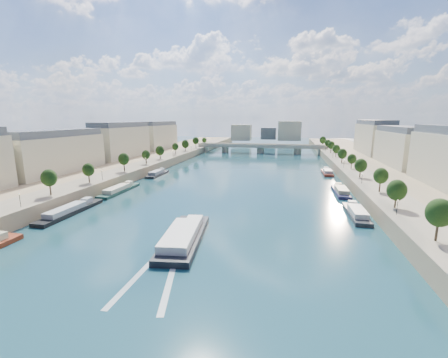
% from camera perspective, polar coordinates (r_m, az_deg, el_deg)
% --- Properties ---
extents(ground, '(700.00, 700.00, 0.00)m').
position_cam_1_polar(ground, '(145.04, 2.53, -0.66)').
color(ground, '#0D313B').
rests_on(ground, ground).
extents(quay_left, '(44.00, 520.00, 5.00)m').
position_cam_1_polar(quay_left, '(171.41, -21.94, 1.25)').
color(quay_left, '#9E8460').
rests_on(quay_left, ground).
extents(quay_right, '(44.00, 520.00, 5.00)m').
position_cam_1_polar(quay_right, '(150.89, 30.63, -0.84)').
color(quay_right, '#9E8460').
rests_on(quay_right, ground).
extents(pave_left, '(14.00, 520.00, 0.10)m').
position_cam_1_polar(pave_left, '(163.16, -17.62, 1.98)').
color(pave_left, gray).
rests_on(pave_left, quay_left).
extents(pave_right, '(14.00, 520.00, 0.10)m').
position_cam_1_polar(pave_right, '(146.23, 25.17, 0.36)').
color(pave_right, gray).
rests_on(pave_right, quay_right).
extents(trees_left, '(4.80, 268.80, 8.26)m').
position_cam_1_polar(trees_left, '(163.15, -16.78, 3.96)').
color(trees_left, '#382B1E').
rests_on(trees_left, ground).
extents(trees_right, '(4.80, 268.80, 8.26)m').
position_cam_1_polar(trees_right, '(154.60, 23.80, 3.07)').
color(trees_right, '#382B1E').
rests_on(trees_right, ground).
extents(lamps_left, '(0.36, 200.36, 4.28)m').
position_cam_1_polar(lamps_left, '(151.95, -18.04, 2.32)').
color(lamps_left, black).
rests_on(lamps_left, ground).
extents(lamps_right, '(0.36, 200.36, 4.28)m').
position_cam_1_polar(lamps_right, '(149.63, 23.16, 1.82)').
color(lamps_right, black).
rests_on(lamps_right, ground).
extents(buildings_left, '(16.00, 226.00, 23.20)m').
position_cam_1_polar(buildings_left, '(186.89, -23.57, 6.24)').
color(buildings_left, '#BEB492').
rests_on(buildings_left, ground).
extents(buildings_right, '(16.00, 226.00, 23.20)m').
position_cam_1_polar(buildings_right, '(164.69, 34.11, 4.62)').
color(buildings_right, '#BEB492').
rests_on(buildings_right, ground).
extents(skyline, '(79.00, 42.00, 22.00)m').
position_cam_1_polar(skyline, '(360.32, 8.86, 8.87)').
color(skyline, '#BEB492').
rests_on(skyline, ground).
extents(bridge, '(112.00, 12.00, 8.15)m').
position_cam_1_polar(bridge, '(268.31, 6.99, 5.99)').
color(bridge, '#C1B79E').
rests_on(bridge, ground).
extents(tour_barge, '(12.02, 30.55, 4.04)m').
position_cam_1_polar(tour_barge, '(77.84, -7.68, -10.82)').
color(tour_barge, black).
rests_on(tour_barge, ground).
extents(wake, '(10.73, 26.00, 0.04)m').
position_cam_1_polar(wake, '(64.51, -12.77, -17.10)').
color(wake, silver).
rests_on(wake, ground).
extents(moored_barges_left, '(5.00, 155.60, 3.60)m').
position_cam_1_polar(moored_barges_left, '(110.28, -27.23, -5.45)').
color(moored_barges_left, black).
rests_on(moored_barges_left, ground).
extents(moored_barges_right, '(5.00, 167.34, 3.60)m').
position_cam_1_polar(moored_barges_right, '(109.00, 23.45, -5.30)').
color(moored_barges_right, black).
rests_on(moored_barges_right, ground).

